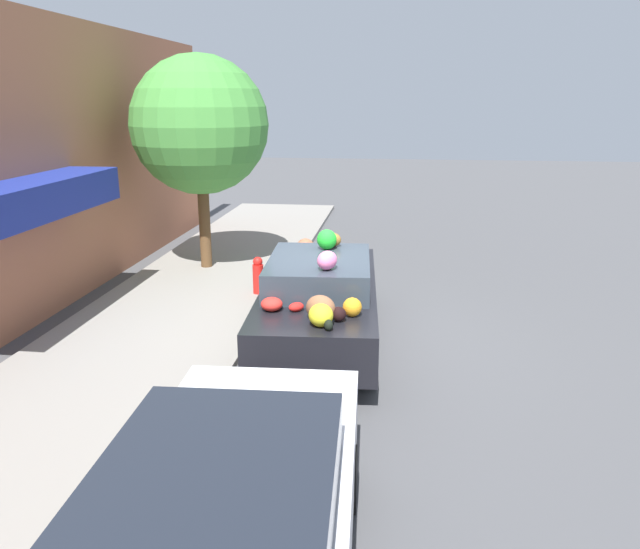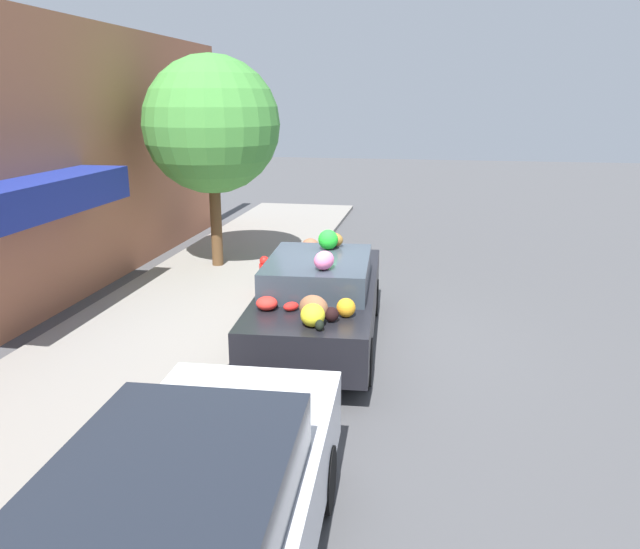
# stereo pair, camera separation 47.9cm
# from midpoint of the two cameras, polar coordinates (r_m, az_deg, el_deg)

# --- Properties ---
(ground_plane) EXTENTS (60.00, 60.00, 0.00)m
(ground_plane) POSITION_cam_midpoint_polar(r_m,az_deg,el_deg) (9.65, -1.14, -6.27)
(ground_plane) COLOR #4C4C4F
(sidewalk_curb) EXTENTS (24.00, 3.20, 0.11)m
(sidewalk_curb) POSITION_cam_midpoint_polar(r_m,az_deg,el_deg) (10.35, -16.16, -5.04)
(sidewalk_curb) COLOR gray
(sidewalk_curb) RESTS_ON ground
(building_facade) EXTENTS (18.00, 1.20, 5.02)m
(building_facade) POSITION_cam_midpoint_polar(r_m,az_deg,el_deg) (10.85, -28.10, 7.96)
(building_facade) COLOR #B26B4C
(building_facade) RESTS_ON ground
(street_tree) EXTENTS (2.82, 2.82, 4.40)m
(street_tree) POSITION_cam_midpoint_polar(r_m,az_deg,el_deg) (13.34, -11.99, 13.19)
(street_tree) COLOR brown
(street_tree) RESTS_ON sidewalk_curb
(fire_hydrant) EXTENTS (0.20, 0.20, 0.70)m
(fire_hydrant) POSITION_cam_midpoint_polar(r_m,az_deg,el_deg) (11.66, -6.86, -0.08)
(fire_hydrant) COLOR red
(fire_hydrant) RESTS_ON sidewalk_curb
(art_car) EXTENTS (4.51, 1.93, 1.69)m
(art_car) POSITION_cam_midpoint_polar(r_m,az_deg,el_deg) (9.35, -1.48, -2.13)
(art_car) COLOR black
(art_car) RESTS_ON ground
(parked_car_plain) EXTENTS (4.53, 1.91, 1.44)m
(parked_car_plain) POSITION_cam_midpoint_polar(r_m,az_deg,el_deg) (4.68, -11.83, -22.67)
(parked_car_plain) COLOR silver
(parked_car_plain) RESTS_ON ground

